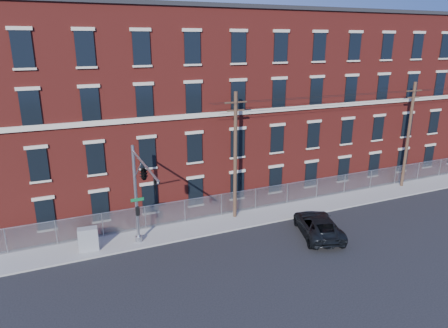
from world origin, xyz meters
TOP-DOWN VIEW (x-y plane):
  - ground at (0.00, 0.00)m, footprint 140.00×140.00m
  - sidewalk at (12.00, 5.00)m, footprint 65.00×3.00m
  - mill_building at (12.00, 13.93)m, footprint 55.30×14.32m
  - chain_link_fence at (12.00, 6.30)m, footprint 59.06×0.06m
  - traffic_signal_mast at (-6.00, 2.18)m, footprint 0.90×6.75m
  - utility_pole_near at (2.00, 5.60)m, footprint 1.80×0.28m
  - utility_pole_mid at (20.00, 5.60)m, footprint 1.80×0.28m
  - overhead_wires at (20.00, 5.60)m, footprint 40.00×0.62m
  - pickup_truck at (6.31, 0.44)m, footprint 4.21×6.14m
  - utility_cabinet at (-9.35, 4.60)m, footprint 1.34×0.75m

SIDE VIEW (x-z plane):
  - ground at x=0.00m, z-range 0.00..0.00m
  - sidewalk at x=12.00m, z-range 0.00..0.12m
  - pickup_truck at x=6.31m, z-range 0.00..1.56m
  - utility_cabinet at x=-9.35m, z-range 0.12..1.73m
  - chain_link_fence at x=12.00m, z-range 0.13..1.98m
  - utility_pole_near at x=2.00m, z-range 0.34..10.34m
  - utility_pole_mid at x=20.00m, z-range 0.34..10.34m
  - traffic_signal_mast at x=-6.00m, z-range 1.89..8.89m
  - mill_building at x=12.00m, z-range 0.00..16.30m
  - overhead_wires at x=20.00m, z-range 8.81..9.43m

